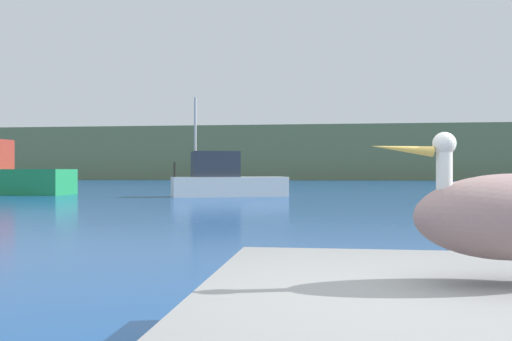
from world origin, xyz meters
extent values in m
cube|color=#6B7A51|center=(0.00, 79.35, 3.64)|extent=(140.00, 17.30, 7.28)
cylinder|color=white|center=(0.26, 0.28, 1.21)|extent=(0.09, 0.09, 0.30)
sphere|color=white|center=(0.26, 0.28, 1.41)|extent=(0.13, 0.13, 0.13)
cone|color=gold|center=(0.02, 0.24, 1.38)|extent=(0.37, 0.13, 0.09)
cube|color=white|center=(-5.22, 23.79, 0.47)|extent=(5.73, 3.54, 0.94)
cube|color=#2D333D|center=(-5.86, 23.55, 1.55)|extent=(2.57, 2.15, 1.22)
cylinder|color=#B2B2B2|center=(-6.75, 23.21, 2.83)|extent=(0.12, 0.12, 3.78)
cylinder|color=#3F382D|center=(-7.68, 22.87, 1.29)|extent=(0.10, 0.10, 0.70)
camera|label=1|loc=(-0.38, -3.04, 1.25)|focal=39.79mm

